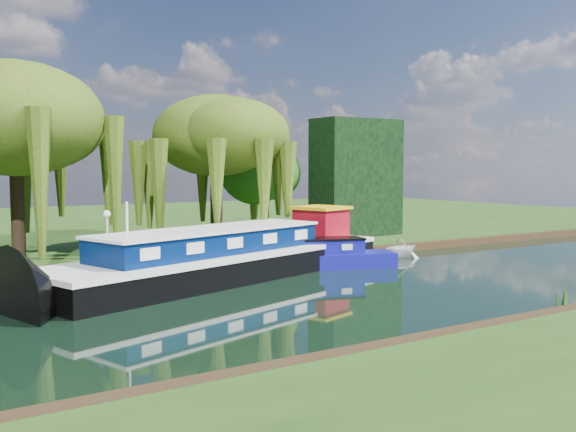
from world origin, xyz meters
TOP-DOWN VIEW (x-y plane):
  - ground at (0.00, 0.00)m, footprint 120.00×120.00m
  - far_bank at (0.00, 34.00)m, footprint 120.00×52.00m
  - dutch_barge at (4.68, 5.41)m, footprint 19.01×9.59m
  - narrowboat at (8.20, 6.05)m, footprint 11.34×5.26m
  - white_cruiser at (16.20, 6.33)m, footprint 2.74×2.43m
  - willow_left at (-2.98, 14.20)m, footprint 7.94×7.94m
  - willow_right at (7.38, 12.28)m, footprint 6.61×6.61m
  - tree_far_right at (12.40, 15.24)m, footprint 4.22×4.22m
  - conifer_hedge at (19.00, 14.00)m, footprint 6.00×3.00m
  - lamppost at (0.50, 10.50)m, footprint 0.36×0.36m
  - mooring_posts at (-0.50, 8.40)m, footprint 19.16×0.16m
  - reeds_near at (6.87, -7.57)m, footprint 33.70×1.50m

SIDE VIEW (x-z plane):
  - ground at x=0.00m, z-range 0.00..0.00m
  - white_cruiser at x=16.20m, z-range -0.67..0.67m
  - far_bank at x=0.00m, z-range 0.00..0.45m
  - reeds_near at x=6.87m, z-range 0.00..1.10m
  - narrowboat at x=8.20m, z-range -0.24..1.41m
  - mooring_posts at x=-0.50m, z-range 0.45..1.45m
  - dutch_barge at x=4.68m, z-range -0.99..2.94m
  - lamppost at x=0.50m, z-range 1.14..3.70m
  - conifer_hedge at x=19.00m, z-range 0.45..8.45m
  - tree_far_right at x=12.40m, z-range 1.76..8.67m
  - willow_right at x=7.38m, z-range 2.30..10.35m
  - willow_left at x=-2.98m, z-range 2.60..12.12m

